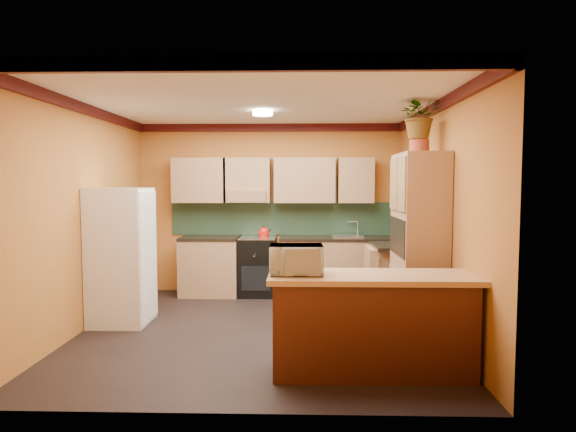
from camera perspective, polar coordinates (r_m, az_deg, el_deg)
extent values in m
plane|color=black|center=(5.94, -3.40, -13.31)|extent=(4.20, 4.20, 0.00)
cube|color=white|center=(5.75, -3.51, 13.32)|extent=(4.20, 4.20, 0.04)
cube|color=#BC7332|center=(7.78, -2.11, 0.92)|extent=(4.20, 0.04, 2.70)
cube|color=#BC7332|center=(3.61, -6.36, -2.67)|extent=(4.20, 0.04, 2.70)
cube|color=#BC7332|center=(6.23, -23.06, -0.17)|extent=(0.04, 4.20, 2.70)
cube|color=#BC7332|center=(5.89, 17.35, -0.25)|extent=(0.04, 4.20, 2.70)
cube|color=#223E2E|center=(7.77, -0.27, -0.31)|extent=(3.70, 0.02, 0.53)
cube|color=#223E2E|center=(7.25, 14.23, -0.73)|extent=(0.02, 1.40, 0.53)
cube|color=tan|center=(7.59, -1.44, 4.24)|extent=(3.10, 0.34, 0.70)
cylinder|color=white|center=(6.33, -3.02, 12.09)|extent=(0.26, 0.26, 0.06)
cube|color=tan|center=(7.57, 1.14, -6.11)|extent=(3.65, 0.60, 0.88)
cube|color=black|center=(7.50, 1.14, -2.64)|extent=(3.65, 0.62, 0.04)
cube|color=black|center=(7.60, -3.61, -5.96)|extent=(0.58, 0.58, 0.91)
cube|color=silver|center=(7.53, 7.05, -2.38)|extent=(0.48, 0.40, 0.03)
cube|color=tan|center=(6.83, 12.64, -7.32)|extent=(0.60, 0.80, 0.88)
cube|color=black|center=(6.75, 12.70, -3.49)|extent=(0.62, 0.80, 0.04)
cube|color=white|center=(6.37, -19.18, -4.51)|extent=(0.68, 0.66, 1.70)
cube|color=tan|center=(5.74, 15.20, -3.32)|extent=(0.48, 0.90, 2.10)
cylinder|color=#A34027|center=(5.76, 15.29, 7.96)|extent=(0.22, 0.22, 0.16)
imported|color=tan|center=(5.80, 15.36, 11.39)|extent=(0.61, 0.58, 0.54)
cube|color=#441C10|center=(4.61, 9.90, -12.81)|extent=(1.80, 0.55, 0.88)
cube|color=tan|center=(4.50, 9.97, -7.12)|extent=(1.90, 0.65, 0.05)
imported|color=white|center=(4.42, 0.98, -5.17)|extent=(0.49, 0.34, 0.27)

